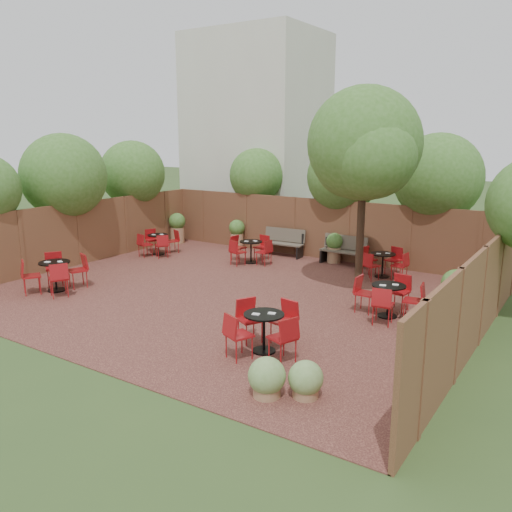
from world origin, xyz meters
The scene contains 13 objects.
ground centered at (0.00, 0.00, 0.00)m, with size 80.00×80.00×0.00m, color #354F23.
courtyard_paving centered at (0.00, 0.00, 0.01)m, with size 12.00×10.00×0.02m, color #3A1B18.
fence_back centered at (0.00, 5.00, 1.00)m, with size 12.00×0.08×2.00m, color #562F20.
fence_left centered at (-6.00, 0.00, 1.00)m, with size 0.08×10.00×2.00m, color #562F20.
fence_right centered at (6.00, 0.00, 1.00)m, with size 0.08×10.00×2.00m, color #562F20.
neighbour_building centered at (-4.50, 8.00, 4.00)m, with size 5.00×4.00×8.00m, color beige.
overhang_foliage centered at (-1.64, 3.04, 2.72)m, with size 15.47×10.62×2.68m.
courtyard_tree centered at (2.59, 2.08, 3.70)m, with size 2.94×2.87×5.27m.
park_bench_left centered at (-1.20, 4.63, 0.50)m, with size 1.53×0.58×0.93m.
park_bench_right centered at (1.05, 4.63, 0.49)m, with size 1.50×0.53×0.92m.
bistro_tables centered at (-0.20, 0.48, 0.45)m, with size 10.33×8.01×0.91m.
planters centered at (-0.64, 3.47, 0.62)m, with size 11.55×4.17×1.17m.
low_shrubs centered at (4.57, -2.98, 0.33)m, with size 2.65×3.47×0.67m.
Camera 1 is at (7.75, -10.66, 4.09)m, focal length 37.13 mm.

